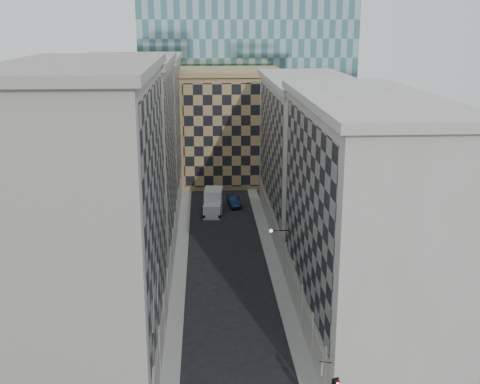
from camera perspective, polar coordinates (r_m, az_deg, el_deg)
name	(u,v)px	position (r m, az deg, el deg)	size (l,w,h in m)	color
sidewalk_west	(180,266)	(67.84, -5.70, -7.02)	(1.50, 100.00, 0.15)	gray
sidewalk_east	(274,264)	(68.20, 3.21, -6.83)	(1.50, 100.00, 0.15)	gray
bldg_left_a	(92,222)	(46.62, -13.86, -2.81)	(10.80, 22.80, 23.70)	#A49E93
bldg_left_b	(127,163)	(67.71, -10.64, 2.76)	(10.80, 22.80, 22.70)	gray
bldg_left_c	(145,132)	(89.24, -8.95, 5.66)	(10.80, 22.80, 21.70)	#A49E93
bldg_right_a	(362,219)	(51.82, 11.50, -2.51)	(10.80, 26.80, 20.70)	#B4B0A5
bldg_right_b	(308,156)	(77.41, 6.47, 3.45)	(10.80, 28.80, 19.70)	#B4B0A5
tan_block	(230,126)	(101.87, -0.99, 6.32)	(16.80, 14.80, 18.80)	#A18755
church_tower	(215,18)	(114.48, -2.40, 16.17)	(7.20, 7.20, 51.50)	#2C2822
flagpoles_left	(156,296)	(42.78, -8.01, -9.75)	(0.10, 6.33, 2.33)	gray
bracket_lamp	(273,231)	(60.34, 3.13, -3.69)	(1.98, 0.36, 0.36)	black
box_truck	(213,203)	(85.59, -2.56, -1.06)	(2.98, 6.25, 3.32)	silver
dark_car	(234,201)	(88.92, -0.59, -0.86)	(1.61, 4.60, 1.52)	#101D3D
shop_sign	(323,367)	(42.74, 7.84, -16.15)	(0.85, 0.75, 0.84)	black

